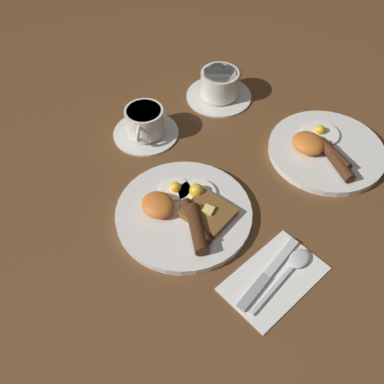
# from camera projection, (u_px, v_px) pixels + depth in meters

# --- Properties ---
(ground_plane) EXTENTS (3.00, 3.00, 0.00)m
(ground_plane) POSITION_uv_depth(u_px,v_px,m) (184.00, 216.00, 0.89)
(ground_plane) COLOR brown
(breakfast_plate_near) EXTENTS (0.27, 0.27, 0.05)m
(breakfast_plate_near) POSITION_uv_depth(u_px,v_px,m) (185.00, 212.00, 0.88)
(breakfast_plate_near) COLOR silver
(breakfast_plate_near) RESTS_ON ground_plane
(breakfast_plate_far) EXTENTS (0.26, 0.26, 0.05)m
(breakfast_plate_far) POSITION_uv_depth(u_px,v_px,m) (325.00, 150.00, 0.99)
(breakfast_plate_far) COLOR silver
(breakfast_plate_far) RESTS_ON ground_plane
(teacup_near) EXTENTS (0.15, 0.15, 0.07)m
(teacup_near) POSITION_uv_depth(u_px,v_px,m) (145.00, 124.00, 1.01)
(teacup_near) COLOR silver
(teacup_near) RESTS_ON ground_plane
(teacup_far) EXTENTS (0.16, 0.16, 0.07)m
(teacup_far) POSITION_uv_depth(u_px,v_px,m) (220.00, 87.00, 1.10)
(teacup_far) COLOR silver
(teacup_far) RESTS_ON ground_plane
(napkin) EXTENTS (0.12, 0.19, 0.01)m
(napkin) POSITION_uv_depth(u_px,v_px,m) (274.00, 278.00, 0.79)
(napkin) COLOR white
(napkin) RESTS_ON ground_plane
(knife) EXTENTS (0.04, 0.18, 0.01)m
(knife) POSITION_uv_depth(u_px,v_px,m) (266.00, 277.00, 0.79)
(knife) COLOR silver
(knife) RESTS_ON napkin
(spoon) EXTENTS (0.04, 0.17, 0.01)m
(spoon) POSITION_uv_depth(u_px,v_px,m) (293.00, 265.00, 0.80)
(spoon) COLOR silver
(spoon) RESTS_ON napkin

